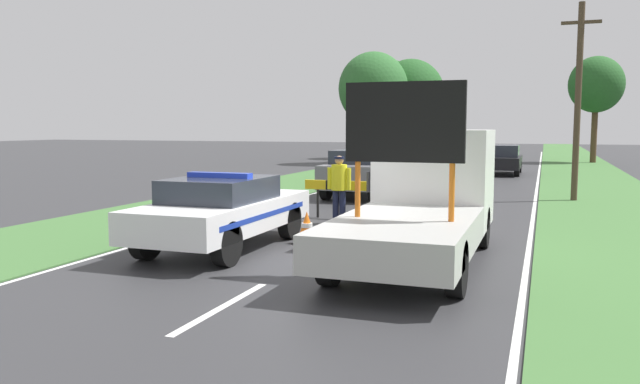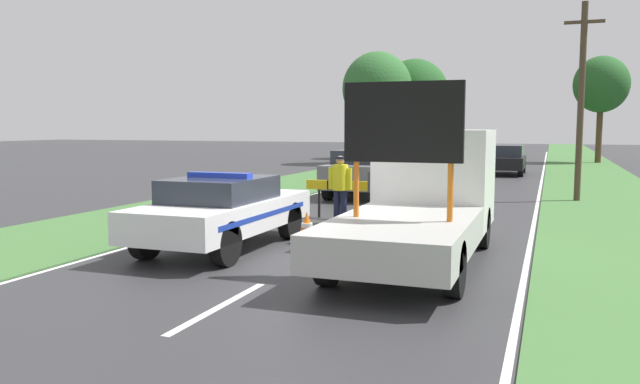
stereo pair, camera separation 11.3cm
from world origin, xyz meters
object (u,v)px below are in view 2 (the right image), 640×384
Objects in this scene: pedestrian_civilian at (379,187)px; traffic_cone_near_police at (456,220)px; police_car at (223,210)px; traffic_cone_near_truck at (282,209)px; roadside_tree_mid_left at (601,85)px; queued_car_van_white at (403,163)px; queued_car_sedan_black at (506,159)px; utility_pole at (581,99)px; police_officer at (340,184)px; roadside_tree_near_right at (415,95)px; queued_car_suv_grey at (363,172)px; traffic_cone_centre_front at (307,228)px; roadside_tree_mid_right at (377,89)px; road_barrier at (370,188)px; roadside_tree_near_left at (395,91)px; queued_car_hatch_blue at (451,153)px; work_truck at (425,195)px.

pedestrian_civilian is 2.40× the size of traffic_cone_near_police.
traffic_cone_near_police is at bearing 39.21° from police_car.
traffic_cone_near_truck is 32.25m from roadside_tree_mid_left.
queued_car_van_white reaches higher than police_car.
utility_pole is at bearing 104.99° from queued_car_sedan_black.
roadside_tree_near_right reaches higher than police_officer.
pedestrian_civilian is at bearing -172.16° from police_officer.
police_car is at bearing -124.79° from pedestrian_civilian.
utility_pole reaches higher than queued_car_sedan_black.
queued_car_suv_grey is 0.64× the size of utility_pole.
roadside_tree_near_right is at bearing 94.70° from traffic_cone_near_truck.
queued_car_sedan_black is at bearing 82.97° from traffic_cone_centre_front.
traffic_cone_centre_front is at bearing -119.41° from utility_pole.
roadside_tree_mid_right is (-5.83, 27.02, 4.46)m from traffic_cone_centre_front.
roadside_tree_mid_left is (9.40, 30.48, 4.81)m from traffic_cone_near_truck.
roadside_tree_mid_right reaches higher than utility_pole.
traffic_cone_near_police is 0.09× the size of roadside_tree_mid_left.
queued_car_sedan_black reaches higher than road_barrier.
utility_pole is at bearing -64.46° from roadside_tree_near_right.
roadside_tree_near_left is at bearing 176.54° from roadside_tree_mid_left.
queued_car_hatch_blue is (-1.91, 24.73, -0.19)m from pedestrian_civilian.
roadside_tree_mid_left is at bearing 76.34° from police_car.
utility_pole is (-2.10, -23.35, -1.84)m from roadside_tree_mid_left.
utility_pole is (5.73, 7.10, 2.27)m from police_officer.
traffic_cone_centre_front is 1.07× the size of traffic_cone_near_truck.
traffic_cone_near_police is at bearing -6.71° from traffic_cone_near_truck.
queued_car_sedan_black is 0.62× the size of roadside_tree_mid_left.
pedestrian_civilian is 32.06m from roadside_tree_near_left.
roadside_tree_near_right is (-3.79, 27.02, 3.49)m from police_officer.
road_barrier is at bearing 149.71° from traffic_cone_near_police.
pedestrian_civilian is 2.57m from traffic_cone_near_truck.
traffic_cone_near_police is 0.98× the size of traffic_cone_centre_front.
queued_car_sedan_black is (2.76, 18.17, -0.26)m from police_officer.
queued_car_suv_grey reaches higher than traffic_cone_centre_front.
work_truck reaches higher than queued_car_hatch_blue.
traffic_cone_near_truck is (-1.75, 2.71, -0.02)m from traffic_cone_centre_front.
pedestrian_civilian reaches higher than queued_car_hatch_blue.
roadside_tree_mid_right reaches higher than pedestrian_civilian.
queued_car_sedan_black is (2.58, 20.90, 0.42)m from traffic_cone_centre_front.
queued_car_hatch_blue is at bearing -90.97° from queued_car_van_white.
traffic_cone_near_truck is at bearing 88.40° from queued_car_van_white.
pedestrian_civilian reaches higher than police_car.
road_barrier is 0.56× the size of utility_pole.
roadside_tree_mid_right is at bearing 97.58° from pedestrian_civilian.
queued_car_sedan_black is 0.59× the size of roadside_tree_near_left.
queued_car_sedan_black is at bearing -107.80° from queued_car_suv_grey.
road_barrier is 26.77m from roadside_tree_near_right.
queued_car_van_white is at bearing 142.50° from utility_pole.
traffic_cone_centre_front is 11.66m from utility_pole.
police_car reaches higher than queued_car_hatch_blue.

